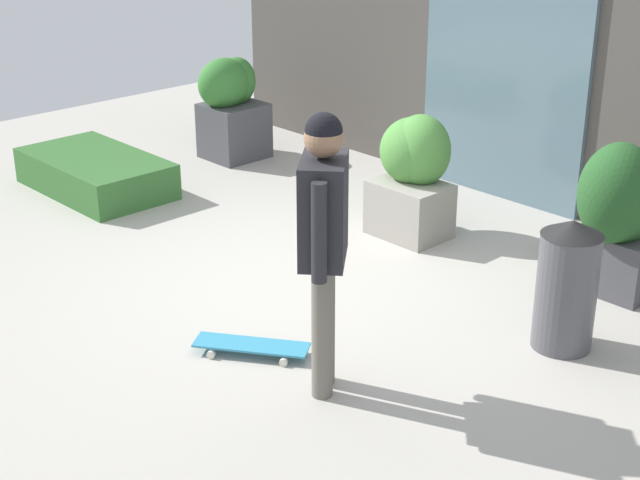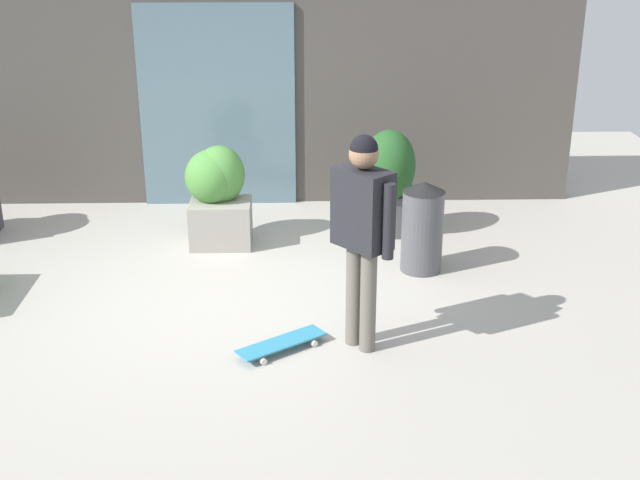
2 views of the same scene
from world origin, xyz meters
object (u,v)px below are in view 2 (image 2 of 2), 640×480
(skateboard, at_px, (281,343))
(planter_box_left, at_px, (390,179))
(skateboarder, at_px, (362,220))
(trash_bin, at_px, (422,226))
(planter_box_mid, at_px, (217,190))

(skateboard, xyz_separation_m, planter_box_left, (1.13, 2.59, 0.56))
(skateboarder, distance_m, skateboard, 1.22)
(skateboarder, bearing_deg, trash_bin, -156.06)
(skateboard, bearing_deg, planter_box_mid, -108.49)
(skateboarder, xyz_separation_m, planter_box_left, (0.49, 2.54, -0.47))
(skateboard, bearing_deg, skateboarder, 149.69)
(planter_box_left, xyz_separation_m, planter_box_mid, (-1.84, -0.19, -0.04))
(planter_box_left, bearing_deg, trash_bin, -77.56)
(planter_box_left, height_order, planter_box_mid, planter_box_left)
(skateboarder, distance_m, planter_box_left, 2.63)
(planter_box_left, relative_size, trash_bin, 1.29)
(skateboard, relative_size, planter_box_mid, 0.71)
(skateboard, bearing_deg, trash_bin, -165.14)
(planter_box_left, xyz_separation_m, trash_bin, (0.22, -0.99, -0.17))
(planter_box_mid, bearing_deg, planter_box_left, 6.02)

